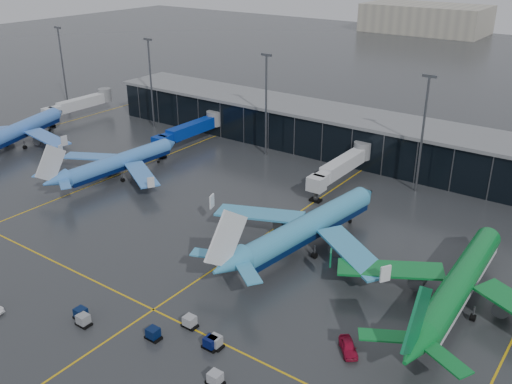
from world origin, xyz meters
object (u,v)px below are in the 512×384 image
Objects in this scene: baggage_carts at (162,336)px; airliner_aer_lingus at (462,268)px; airliner_klm_near at (310,213)px; airliner_klm_west at (17,122)px; airliner_arkefly at (120,152)px; mobile_airstair at (226,260)px; service_van_red at (348,347)px.

airliner_aer_lingus is at bearing 46.28° from baggage_carts.
airliner_klm_near is 1.02× the size of airliner_aer_lingus.
airliner_klm_west is 91.06m from airliner_klm_near.
airliner_arkefly is 79.80m from airliner_aer_lingus.
baggage_carts is (-30.09, -31.47, -5.97)m from airliner_aer_lingus.
airliner_aer_lingus is at bearing 2.07° from airliner_klm_near.
mobile_airstair reaches higher than baggage_carts.
mobile_airstair is at bearing -114.94° from airliner_klm_near.
airliner_klm_near is at bearing 90.96° from service_van_red.
airliner_klm_west reaches higher than mobile_airstair.
baggage_carts is 25.21m from service_van_red.
airliner_aer_lingus is 1.66× the size of baggage_carts.
airliner_klm_near is 12.56× the size of mobile_airstair.
service_van_red is at bearing -15.75° from airliner_arkefly.
airliner_arkefly is 0.86× the size of airliner_klm_near.
mobile_airstair is at bearing 104.44° from baggage_carts.
mobile_airstair is (-35.44, -10.72, -5.96)m from airliner_aer_lingus.
airliner_arkefly is 62.21m from baggage_carts.
airliner_klm_near is 34.55m from baggage_carts.
airliner_klm_west reaches higher than service_van_red.
airliner_aer_lingus is 12.30× the size of mobile_airstair.
baggage_carts is at bearing -135.19° from airliner_aer_lingus.
service_van_red is at bearing 30.30° from baggage_carts.
airliner_aer_lingus reaches higher than airliner_klm_west.
baggage_carts is 21.43m from mobile_airstair.
airliner_arkefly is 8.21× the size of service_van_red.
airliner_arkefly is at bearing -176.63° from airliner_klm_near.
airliner_klm_near is 27.31m from airliner_aer_lingus.
airliner_klm_west is 12.05× the size of mobile_airstair.
airliner_klm_near is 29.00m from service_van_red.
airliner_klm_west is at bearing -174.52° from airliner_klm_near.
airliner_klm_near is at bearing 173.44° from airliner_aer_lingus.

